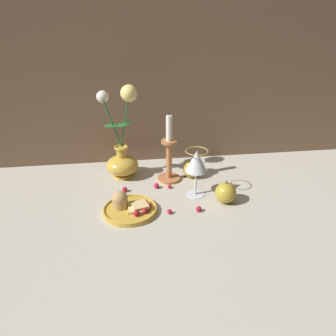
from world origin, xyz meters
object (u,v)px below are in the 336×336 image
at_px(apple_beside_vase, 192,169).
at_px(vase, 122,151).
at_px(candlestick, 169,157).
at_px(apple_near_glass, 226,193).
at_px(plate_with_pastries, 128,207).
at_px(wine_glass, 196,162).

bearing_deg(apple_beside_vase, vase, 170.35).
bearing_deg(candlestick, apple_near_glass, -48.21).
xyz_separation_m(vase, apple_beside_vase, (0.27, -0.05, -0.07)).
distance_m(plate_with_pastries, apple_near_glass, 0.33).
height_order(plate_with_pastries, apple_beside_vase, apple_beside_vase).
bearing_deg(wine_glass, apple_near_glass, -36.06).
distance_m(candlestick, apple_near_glass, 0.26).
xyz_separation_m(wine_glass, apple_near_glass, (0.09, -0.07, -0.09)).
distance_m(wine_glass, candlestick, 0.15).
distance_m(wine_glass, apple_near_glass, 0.14).
relative_size(vase, wine_glass, 2.09).
relative_size(vase, apple_beside_vase, 4.25).
height_order(vase, wine_glass, vase).
distance_m(plate_with_pastries, candlestick, 0.27).
height_order(wine_glass, apple_near_glass, wine_glass).
relative_size(plate_with_pastries, wine_glass, 1.04).
height_order(vase, apple_beside_vase, vase).
bearing_deg(apple_beside_vase, wine_glass, -96.53).
bearing_deg(vase, wine_glass, -35.26).
relative_size(vase, candlestick, 1.33).
height_order(candlestick, apple_beside_vase, candlestick).
xyz_separation_m(candlestick, apple_beside_vase, (0.09, 0.01, -0.06)).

